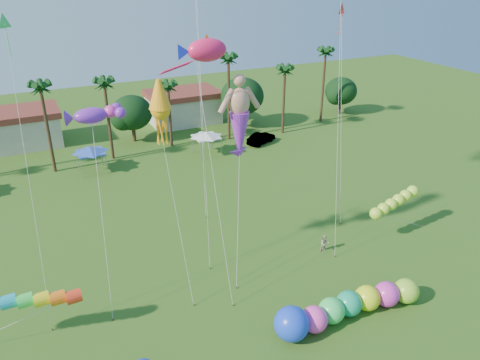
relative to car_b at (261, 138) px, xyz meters
name	(u,v)px	position (x,y,z in m)	size (l,w,h in m)	color
tree_line	(152,110)	(-12.60, 7.46, 3.53)	(69.46, 8.91, 11.00)	#3A2819
buildings_row	(96,121)	(-19.26, 13.47, 1.26)	(35.00, 7.00, 4.00)	beige
tent_row	(91,151)	(-22.16, -0.20, 2.01)	(31.00, 4.00, 0.60)	white
car_b	(261,138)	(0.00, 0.00, 0.00)	(1.57, 4.51, 1.48)	#4C4C54
spectator_b	(325,243)	(-7.57, -25.26, 0.03)	(0.76, 0.59, 1.55)	#AC9F8F
caterpillar_inflatable	(343,308)	(-11.34, -32.69, 0.24)	(11.46, 2.64, 2.34)	#FD42BD
rainbow_tube	(46,304)	(-29.42, -26.07, 2.22)	(9.70, 2.71, 3.42)	#F5381B
green_worm	(376,214)	(-2.88, -25.86, 2.07)	(8.90, 2.19, 3.45)	#B8F235
merman_kite	(239,123)	(-14.55, -23.14, 11.08)	(3.36, 4.52, 14.79)	tan
fish_kite	(207,50)	(-16.77, -22.83, 16.31)	(4.31, 6.57, 17.92)	#FC1C5B
squid_kite	(160,110)	(-20.23, -22.78, 12.68)	(1.95, 5.15, 15.56)	#FF9F14
lobster_kite	(91,116)	(-24.63, -22.14, 12.70)	(4.22, 5.39, 14.18)	purple
delta_kite_red	(342,14)	(-2.99, -18.95, 17.65)	(1.22, 3.75, 19.32)	red
delta_kite_green	(6,31)	(-28.54, -21.93, 18.09)	(1.44, 3.68, 19.82)	#32D866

